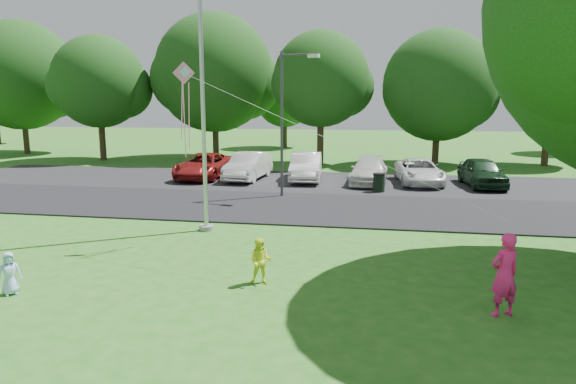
% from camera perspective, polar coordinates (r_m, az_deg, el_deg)
% --- Properties ---
extents(ground, '(120.00, 120.00, 0.00)m').
position_cam_1_polar(ground, '(12.26, -0.86, -10.85)').
color(ground, '#26641A').
rests_on(ground, ground).
extents(park_road, '(60.00, 6.00, 0.06)m').
position_cam_1_polar(park_road, '(20.81, 3.73, -1.82)').
color(park_road, black).
rests_on(park_road, ground).
extents(parking_strip, '(42.00, 7.00, 0.06)m').
position_cam_1_polar(parking_strip, '(27.17, 5.19, 1.07)').
color(parking_strip, black).
rests_on(parking_strip, ground).
extents(flagpole, '(0.50, 0.50, 10.00)m').
position_cam_1_polar(flagpole, '(17.17, -9.44, 9.37)').
color(flagpole, '#B7BABF').
rests_on(flagpole, ground).
extents(street_lamp, '(1.77, 0.63, 6.40)m').
position_cam_1_polar(street_lamp, '(22.72, -0.12, 8.95)').
color(street_lamp, '#3F3F44').
rests_on(street_lamp, ground).
extents(trash_can, '(0.59, 0.59, 0.93)m').
position_cam_1_polar(trash_can, '(24.55, 10.07, 0.98)').
color(trash_can, black).
rests_on(trash_can, ground).
extents(tree_row, '(64.35, 11.94, 10.88)m').
position_cam_1_polar(tree_row, '(35.48, 9.15, 12.40)').
color(tree_row, '#332316').
rests_on(tree_row, ground).
extents(horizon_trees, '(77.46, 7.20, 7.02)m').
position_cam_1_polar(horizon_trees, '(45.14, 12.46, 10.07)').
color(horizon_trees, '#332316').
rests_on(horizon_trees, ground).
extents(parked_cars, '(16.82, 4.94, 1.46)m').
position_cam_1_polar(parked_cars, '(27.18, 4.46, 2.61)').
color(parked_cars, maroon).
rests_on(parked_cars, ground).
extents(woman, '(0.77, 0.67, 1.77)m').
position_cam_1_polar(woman, '(11.51, 22.92, -8.47)').
color(woman, '#F9217A').
rests_on(woman, ground).
extents(child_yellow, '(0.58, 0.47, 1.14)m').
position_cam_1_polar(child_yellow, '(12.47, -3.06, -7.70)').
color(child_yellow, '#EAFF28').
rests_on(child_yellow, ground).
extents(child_blue, '(0.57, 0.58, 1.01)m').
position_cam_1_polar(child_blue, '(13.45, -28.56, -7.95)').
color(child_blue, '#A6CFFE').
rests_on(child_blue, ground).
extents(kite, '(8.61, 4.27, 3.48)m').
position_cam_1_polar(kite, '(15.45, -10.77, 11.08)').
color(kite, pink).
rests_on(kite, ground).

